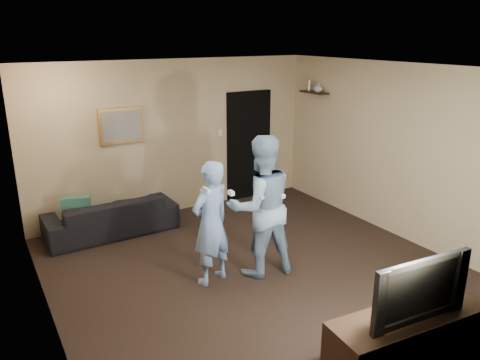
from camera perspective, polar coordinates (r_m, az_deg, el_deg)
ground at (r=6.35m, az=1.50°, el=-10.65°), size 5.00×5.00×0.00m
ceiling at (r=5.61m, az=1.72°, el=13.47°), size 5.00×5.00×0.04m
wall_back at (r=8.01m, az=-7.95°, el=5.12°), size 5.00×0.04×2.60m
wall_front at (r=4.09m, az=20.68°, el=-8.14°), size 5.00×0.04×2.60m
wall_left at (r=5.06m, az=-23.25°, el=-3.55°), size 0.04×5.00×2.60m
wall_right at (r=7.44m, az=18.20°, el=3.45°), size 0.04×5.00×2.60m
sofa at (r=7.53m, az=-15.42°, el=-4.23°), size 1.99×0.82×0.58m
throw_pillow at (r=7.36m, az=-19.27°, el=-3.49°), size 0.43×0.25×0.41m
painting_frame at (r=7.64m, az=-14.24°, el=6.45°), size 0.72×0.05×0.57m
painting_canvas at (r=7.61m, az=-14.18°, el=6.41°), size 0.62×0.01×0.47m
doorway at (r=8.69m, az=1.07°, el=4.23°), size 0.90×0.06×2.00m
light_switch at (r=8.34m, az=-2.47°, el=5.76°), size 0.08×0.02×0.12m
wall_shelf at (r=8.52m, az=9.01°, el=10.52°), size 0.20×0.60×0.03m
shelf_vase at (r=8.42m, az=9.53°, el=11.06°), size 0.20×0.20×0.16m
shelf_figurine at (r=8.62m, az=8.44°, el=11.32°), size 0.06×0.06×0.18m
tv_console at (r=4.86m, az=19.53°, el=-17.99°), size 1.59×0.63×0.56m
television at (r=4.56m, az=20.28°, el=-11.96°), size 1.07×0.23×0.61m
wii_player_left at (r=5.72m, az=-3.58°, el=-5.25°), size 0.66×0.55×1.57m
wii_player_right at (r=5.89m, az=2.53°, el=-3.21°), size 0.98×0.81×1.83m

